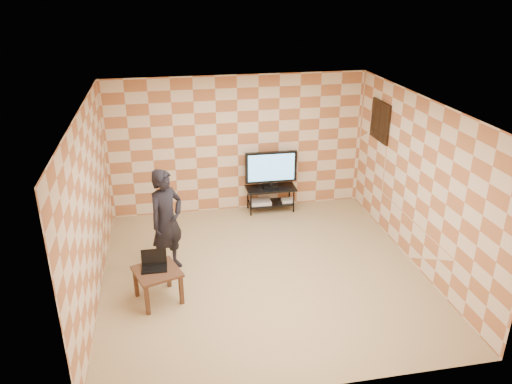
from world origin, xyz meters
The scene contains 14 objects.
floor centered at (0.00, 0.00, 0.00)m, with size 5.00×5.00×0.00m, color tan.
wall_back centered at (0.00, 2.50, 1.35)m, with size 5.00×0.02×2.70m, color beige.
wall_front centered at (0.00, -2.50, 1.35)m, with size 5.00×0.02×2.70m, color beige.
wall_left centered at (-2.50, 0.00, 1.35)m, with size 0.02×5.00×2.70m, color beige.
wall_right centered at (2.50, 0.00, 1.35)m, with size 0.02×5.00×2.70m, color beige.
ceiling centered at (0.00, 0.00, 2.70)m, with size 5.00×5.00×0.02m, color white.
wall_art centered at (2.47, 1.55, 1.95)m, with size 0.04×0.72×0.72m.
tv_stand centered at (0.61, 2.26, 0.37)m, with size 0.99×0.44×0.50m.
tv centered at (0.61, 2.25, 0.91)m, with size 1.03×0.20×0.74m.
dvd_player centered at (0.40, 2.24, 0.21)m, with size 0.40×0.28×0.07m, color silver.
game_console centered at (0.96, 2.23, 0.20)m, with size 0.25×0.18×0.06m, color silver.
side_table centered at (-1.64, -0.43, 0.41)m, with size 0.77×0.77×0.50m.
laptop centered at (-1.67, -0.34, 0.55)m, with size 0.37×0.29×0.24m.
person centered at (-1.45, 0.41, 0.85)m, with size 0.62×0.41×1.70m, color black.
Camera 1 is at (-1.38, -6.67, 4.34)m, focal length 35.00 mm.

